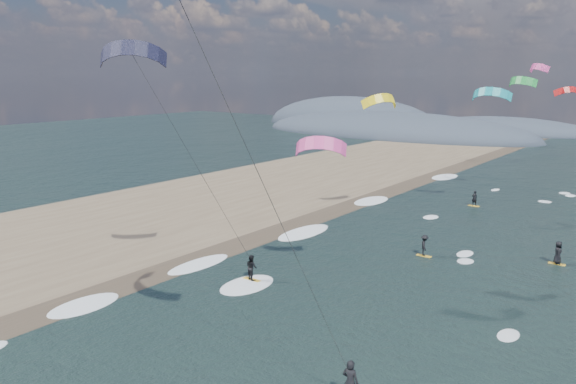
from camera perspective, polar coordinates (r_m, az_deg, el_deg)
The scene contains 8 objects.
sand_strip at distance 47.45m, azimuth -24.36°, elevation -5.18°, with size 26.00×240.00×0.00m, color brown.
wet_sand_strip at distance 37.72m, azimuth -15.49°, elevation -8.83°, with size 3.00×240.00×0.00m, color #382D23.
coastal_hills at distance 134.34m, azimuth 10.07°, elevation 6.18°, with size 80.00×41.00×15.00m.
kitesurfer_near_a at distance 18.64m, azimuth -10.15°, elevation 16.25°, with size 8.15×9.05×18.53m.
kitesurfer_near_b at distance 33.20m, azimuth -11.89°, elevation 6.42°, with size 7.02×9.10×15.42m.
far_kitesurfers at distance 45.50m, azimuth 18.78°, elevation -4.37°, with size 11.88×18.84×1.67m.
bg_kite_field at distance 68.70m, azimuth 22.54°, elevation 9.29°, with size 10.74×77.58×8.25m.
shoreline_surf at distance 39.71m, azimuth -8.94°, elevation -7.47°, with size 2.40×79.40×0.11m.
Camera 1 is at (16.51, -10.92, 13.12)m, focal length 35.00 mm.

